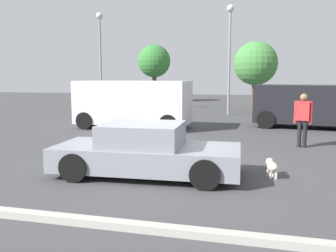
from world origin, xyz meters
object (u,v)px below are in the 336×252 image
sedan_foreground (146,151)px  suv_dark (307,104)px  pedestrian (303,115)px  light_post_far (100,45)px  light_post_near (230,41)px  dog (272,166)px  van_white (133,103)px

sedan_foreground → suv_dark: suv_dark is taller
pedestrian → light_post_far: (-11.82, 10.34, 3.37)m
suv_dark → light_post_far: size_ratio=0.73×
sedan_foreground → light_post_near: 14.83m
dog → light_post_far: size_ratio=0.09×
light_post_near → light_post_far: (-8.62, 0.52, 0.00)m
van_white → pedestrian: size_ratio=2.88×
dog → pedestrian: 4.16m
pedestrian → light_post_near: 10.86m
light_post_near → light_post_far: light_post_far is taller
dog → suv_dark: bearing=-24.8°
dog → sedan_foreground: bearing=87.2°
dog → light_post_near: bearing=-4.7°
suv_dark → light_post_near: (-3.90, 4.89, 3.36)m
sedan_foreground → pedestrian: pedestrian is taller
light_post_near → light_post_far: bearing=176.5°
sedan_foreground → pedestrian: bearing=45.9°
van_white → light_post_near: bearing=-116.9°
suv_dark → light_post_far: light_post_far is taller
suv_dark → pedestrian: bearing=88.4°
sedan_foreground → van_white: (-2.97, 7.44, 0.59)m
van_white → suv_dark: (7.60, 1.97, -0.09)m
dog → light_post_far: light_post_far is taller
pedestrian → van_white: bearing=82.1°
van_white → pedestrian: 7.50m
pedestrian → light_post_far: bearing=64.1°
van_white → light_post_far: size_ratio=0.78×
dog → van_white: size_ratio=0.12×
suv_dark → light_post_far: 14.05m
sedan_foreground → light_post_far: size_ratio=0.67×
dog → light_post_near: 14.53m
suv_dark → light_post_far: (-12.52, 5.41, 3.36)m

